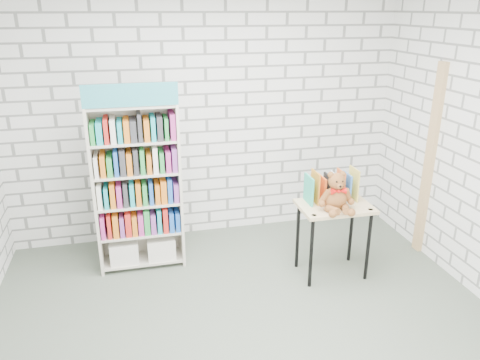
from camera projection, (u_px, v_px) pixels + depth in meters
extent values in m
plane|color=#4E584A|center=(250.00, 330.00, 4.01)|extent=(4.50, 4.50, 0.00)
cube|color=silver|center=(207.00, 119.00, 5.35)|extent=(4.50, 0.02, 2.80)
cube|color=beige|center=(95.00, 192.00, 4.67)|extent=(0.03, 0.34, 1.74)
cube|color=beige|center=(179.00, 185.00, 4.85)|extent=(0.03, 0.34, 1.74)
cube|color=beige|center=(137.00, 183.00, 4.90)|extent=(0.87, 0.02, 1.74)
cube|color=teal|center=(130.00, 95.00, 4.27)|extent=(0.87, 0.02, 0.21)
cube|color=beige|center=(144.00, 259.00, 5.04)|extent=(0.81, 0.32, 0.02)
cube|color=beige|center=(141.00, 231.00, 4.93)|extent=(0.81, 0.32, 0.02)
cube|color=beige|center=(139.00, 202.00, 4.81)|extent=(0.81, 0.32, 0.02)
cube|color=beige|center=(137.00, 172.00, 4.70)|extent=(0.81, 0.32, 0.02)
cube|color=beige|center=(134.00, 141.00, 4.58)|extent=(0.81, 0.32, 0.02)
cube|color=beige|center=(131.00, 105.00, 4.46)|extent=(0.81, 0.32, 0.02)
cube|color=silver|center=(124.00, 250.00, 4.96)|extent=(0.29, 0.28, 0.23)
cube|color=silver|center=(161.00, 246.00, 5.04)|extent=(0.29, 0.28, 0.23)
cube|color=red|center=(141.00, 221.00, 4.87)|extent=(0.81, 0.28, 0.23)
cube|color=yellow|center=(138.00, 191.00, 4.76)|extent=(0.81, 0.28, 0.23)
cube|color=blue|center=(136.00, 160.00, 4.64)|extent=(0.81, 0.28, 0.23)
cube|color=green|center=(133.00, 128.00, 4.53)|extent=(0.81, 0.28, 0.23)
cube|color=tan|center=(335.00, 206.00, 4.63)|extent=(0.72, 0.50, 0.03)
cylinder|color=black|center=(311.00, 253.00, 4.53)|extent=(0.04, 0.04, 0.74)
cylinder|color=black|center=(298.00, 236.00, 4.88)|extent=(0.04, 0.04, 0.74)
cylinder|color=black|center=(368.00, 247.00, 4.65)|extent=(0.04, 0.04, 0.74)
cylinder|color=black|center=(351.00, 230.00, 5.00)|extent=(0.04, 0.04, 0.74)
cylinder|color=black|center=(314.00, 215.00, 4.40)|extent=(0.05, 0.05, 0.01)
cylinder|color=black|center=(371.00, 210.00, 4.52)|extent=(0.05, 0.05, 0.01)
cube|color=teal|center=(308.00, 189.00, 4.63)|extent=(0.02, 0.22, 0.30)
cube|color=orange|center=(315.00, 188.00, 4.64)|extent=(0.02, 0.22, 0.30)
cube|color=#F15B1A|center=(322.00, 188.00, 4.66)|extent=(0.02, 0.22, 0.30)
cube|color=black|center=(328.00, 187.00, 4.67)|extent=(0.02, 0.22, 0.30)
cube|color=white|center=(334.00, 187.00, 4.69)|extent=(0.02, 0.22, 0.30)
cube|color=#D65925|center=(341.00, 186.00, 4.70)|extent=(0.02, 0.22, 0.30)
cube|color=#326CBC|center=(347.00, 185.00, 4.71)|extent=(0.02, 0.22, 0.30)
cube|color=gold|center=(353.00, 185.00, 4.73)|extent=(0.02, 0.22, 0.30)
ellipsoid|color=brown|center=(335.00, 198.00, 4.50)|extent=(0.23, 0.19, 0.23)
sphere|color=brown|center=(337.00, 181.00, 4.43)|extent=(0.16, 0.16, 0.16)
sphere|color=brown|center=(331.00, 175.00, 4.41)|extent=(0.06, 0.06, 0.06)
sphere|color=brown|center=(343.00, 174.00, 4.43)|extent=(0.06, 0.06, 0.06)
sphere|color=brown|center=(339.00, 186.00, 4.38)|extent=(0.06, 0.06, 0.06)
sphere|color=black|center=(337.00, 182.00, 4.36)|extent=(0.02, 0.02, 0.02)
sphere|color=black|center=(342.00, 181.00, 4.37)|extent=(0.02, 0.02, 0.02)
sphere|color=black|center=(340.00, 187.00, 4.35)|extent=(0.02, 0.02, 0.02)
cylinder|color=brown|center=(325.00, 196.00, 4.45)|extent=(0.12, 0.10, 0.16)
cylinder|color=brown|center=(348.00, 195.00, 4.48)|extent=(0.11, 0.09, 0.16)
sphere|color=brown|center=(322.00, 204.00, 4.45)|extent=(0.06, 0.06, 0.06)
sphere|color=brown|center=(351.00, 202.00, 4.50)|extent=(0.06, 0.06, 0.06)
cylinder|color=brown|center=(333.00, 210.00, 4.41)|extent=(0.11, 0.18, 0.09)
cylinder|color=brown|center=(346.00, 209.00, 4.43)|extent=(0.13, 0.18, 0.09)
sphere|color=brown|center=(333.00, 214.00, 4.33)|extent=(0.08, 0.08, 0.08)
sphere|color=brown|center=(351.00, 213.00, 4.36)|extent=(0.08, 0.08, 0.08)
cone|color=red|center=(335.00, 191.00, 4.39)|extent=(0.07, 0.06, 0.06)
cone|color=red|center=(342.00, 191.00, 4.41)|extent=(0.07, 0.06, 0.06)
sphere|color=red|center=(339.00, 191.00, 4.40)|extent=(0.03, 0.03, 0.03)
cube|color=tan|center=(429.00, 162.00, 5.00)|extent=(0.05, 0.12, 2.10)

